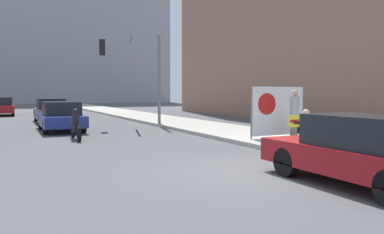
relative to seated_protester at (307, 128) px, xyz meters
The scene contains 12 objects.
ground_plane 3.37m from the seated_protester, 152.88° to the right, with size 160.00×160.00×0.00m, color #4F4F51.
sidewalk_curb 13.56m from the seated_protester, 85.78° to the left, with size 3.67×90.00×0.15m, color #A8A399.
building_backdrop_far 68.75m from the seated_protester, 94.21° to the left, with size 52.00×12.00×32.62m.
seated_protester is the anchor object (origin of this frame).
jogger_on_sidewalk 2.24m from the seated_protester, 58.39° to the left, with size 0.34×0.34×1.81m.
protest_banner 2.83m from the seated_protester, 69.23° to the left, with size 2.49×0.06×1.93m.
traffic_light_pole 11.49m from the seated_protester, 99.66° to the left, with size 3.18×2.95×4.83m.
parked_car_curbside 4.00m from the seated_protester, 117.96° to the right, with size 1.79×4.15×1.41m.
car_on_road_nearest 12.00m from the seated_protester, 119.26° to the left, with size 1.86×4.35×1.43m.
car_on_road_midblock 17.29m from the seated_protester, 109.52° to the left, with size 1.75×4.63×1.51m.
car_on_road_distant 27.16m from the seated_protester, 108.50° to the left, with size 1.77×4.61×1.50m.
motorcycle_on_road 8.82m from the seated_protester, 130.89° to the left, with size 0.28×2.11×1.23m.
Camera 1 is at (-5.22, -7.12, 1.84)m, focal length 35.00 mm.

